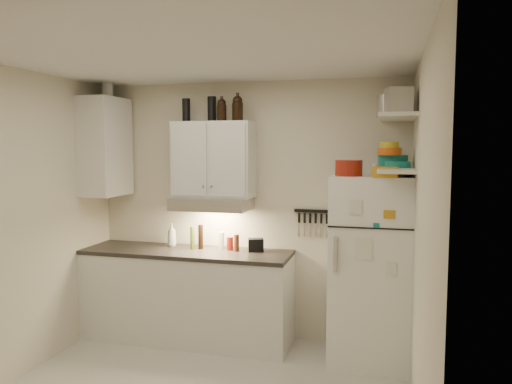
# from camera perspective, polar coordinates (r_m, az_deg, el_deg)

# --- Properties ---
(ceiling) EXTENTS (3.20, 3.00, 0.02)m
(ceiling) POSITION_cam_1_polar(r_m,az_deg,el_deg) (3.70, -7.62, 15.39)
(ceiling) COLOR silver
(ceiling) RESTS_ON ground
(back_wall) EXTENTS (3.20, 0.02, 2.60)m
(back_wall) POSITION_cam_1_polar(r_m,az_deg,el_deg) (5.11, -0.95, -2.12)
(back_wall) COLOR beige
(back_wall) RESTS_ON ground
(left_wall) EXTENTS (0.02, 3.00, 2.60)m
(left_wall) POSITION_cam_1_polar(r_m,az_deg,el_deg) (4.56, -26.50, -3.58)
(left_wall) COLOR beige
(left_wall) RESTS_ON ground
(right_wall) EXTENTS (0.02, 3.00, 2.60)m
(right_wall) POSITION_cam_1_polar(r_m,az_deg,el_deg) (3.44, 18.46, -6.01)
(right_wall) COLOR beige
(right_wall) RESTS_ON ground
(base_cabinet) EXTENTS (2.10, 0.60, 0.88)m
(base_cabinet) POSITION_cam_1_polar(r_m,az_deg,el_deg) (5.19, -7.88, -11.79)
(base_cabinet) COLOR silver
(base_cabinet) RESTS_ON floor
(countertop) EXTENTS (2.10, 0.62, 0.04)m
(countertop) POSITION_cam_1_polar(r_m,az_deg,el_deg) (5.07, -7.94, -6.82)
(countertop) COLOR #292523
(countertop) RESTS_ON base_cabinet
(upper_cabinet) EXTENTS (0.80, 0.33, 0.75)m
(upper_cabinet) POSITION_cam_1_polar(r_m,az_deg,el_deg) (5.00, -4.83, 3.73)
(upper_cabinet) COLOR silver
(upper_cabinet) RESTS_ON back_wall
(side_cabinet) EXTENTS (0.33, 0.55, 1.00)m
(side_cabinet) POSITION_cam_1_polar(r_m,az_deg,el_deg) (5.37, -16.86, 4.96)
(side_cabinet) COLOR silver
(side_cabinet) RESTS_ON left_wall
(range_hood) EXTENTS (0.76, 0.46, 0.12)m
(range_hood) POSITION_cam_1_polar(r_m,az_deg,el_deg) (4.97, -5.04, -1.31)
(range_hood) COLOR silver
(range_hood) RESTS_ON back_wall
(fridge) EXTENTS (0.70, 0.68, 1.70)m
(fridge) POSITION_cam_1_polar(r_m,az_deg,el_deg) (4.66, 12.95, -8.60)
(fridge) COLOR white
(fridge) RESTS_ON floor
(shelf_hi) EXTENTS (0.30, 0.95, 0.03)m
(shelf_hi) POSITION_cam_1_polar(r_m,az_deg,el_deg) (4.40, 15.88, 8.23)
(shelf_hi) COLOR silver
(shelf_hi) RESTS_ON right_wall
(shelf_lo) EXTENTS (0.30, 0.95, 0.03)m
(shelf_lo) POSITION_cam_1_polar(r_m,az_deg,el_deg) (4.40, 15.74, 2.50)
(shelf_lo) COLOR silver
(shelf_lo) RESTS_ON right_wall
(knife_strip) EXTENTS (0.42, 0.02, 0.03)m
(knife_strip) POSITION_cam_1_polar(r_m,az_deg,el_deg) (4.94, 6.81, -2.18)
(knife_strip) COLOR black
(knife_strip) RESTS_ON back_wall
(dutch_oven) EXTENTS (0.28, 0.28, 0.14)m
(dutch_oven) POSITION_cam_1_polar(r_m,az_deg,el_deg) (4.40, 10.55, 2.72)
(dutch_oven) COLOR maroon
(dutch_oven) RESTS_ON fridge
(book_stack) EXTENTS (0.23, 0.28, 0.09)m
(book_stack) POSITION_cam_1_polar(r_m,az_deg,el_deg) (4.30, 14.71, 2.24)
(book_stack) COLOR #C38918
(book_stack) RESTS_ON fridge
(spice_jar) EXTENTS (0.07, 0.07, 0.11)m
(spice_jar) POSITION_cam_1_polar(r_m,az_deg,el_deg) (4.47, 13.47, 2.50)
(spice_jar) COLOR silver
(spice_jar) RESTS_ON fridge
(stock_pot) EXTENTS (0.29, 0.29, 0.19)m
(stock_pot) POSITION_cam_1_polar(r_m,az_deg,el_deg) (4.69, 15.28, 9.42)
(stock_pot) COLOR silver
(stock_pot) RESTS_ON shelf_hi
(tin_a) EXTENTS (0.21, 0.19, 0.20)m
(tin_a) POSITION_cam_1_polar(r_m,az_deg,el_deg) (4.31, 16.09, 9.84)
(tin_a) COLOR #AAAAAD
(tin_a) RESTS_ON shelf_hi
(tin_b) EXTENTS (0.23, 0.23, 0.19)m
(tin_b) POSITION_cam_1_polar(r_m,az_deg,el_deg) (4.11, 15.97, 10.01)
(tin_b) COLOR #AAAAAD
(tin_b) RESTS_ON shelf_hi
(bowl_teal) EXTENTS (0.26, 0.26, 0.10)m
(bowl_teal) POSITION_cam_1_polar(r_m,az_deg,el_deg) (4.59, 15.35, 3.45)
(bowl_teal) COLOR #167974
(bowl_teal) RESTS_ON shelf_lo
(bowl_orange) EXTENTS (0.21, 0.21, 0.06)m
(bowl_orange) POSITION_cam_1_polar(r_m,az_deg,el_deg) (4.50, 14.99, 4.49)
(bowl_orange) COLOR #D35813
(bowl_orange) RESTS_ON bowl_teal
(bowl_yellow) EXTENTS (0.16, 0.16, 0.05)m
(bowl_yellow) POSITION_cam_1_polar(r_m,az_deg,el_deg) (4.50, 15.01, 5.22)
(bowl_yellow) COLOR gold
(bowl_yellow) RESTS_ON bowl_orange
(plates) EXTENTS (0.26, 0.26, 0.05)m
(plates) POSITION_cam_1_polar(r_m,az_deg,el_deg) (4.39, 15.90, 3.04)
(plates) COLOR #167974
(plates) RESTS_ON shelf_lo
(growler_a) EXTENTS (0.11, 0.11, 0.22)m
(growler_a) POSITION_cam_1_polar(r_m,az_deg,el_deg) (4.92, -3.94, 9.37)
(growler_a) COLOR black
(growler_a) RESTS_ON upper_cabinet
(growler_b) EXTENTS (0.13, 0.13, 0.25)m
(growler_b) POSITION_cam_1_polar(r_m,az_deg,el_deg) (4.88, -2.12, 9.58)
(growler_b) COLOR black
(growler_b) RESTS_ON upper_cabinet
(thermos_a) EXTENTS (0.11, 0.11, 0.25)m
(thermos_a) POSITION_cam_1_polar(r_m,az_deg,el_deg) (5.06, -5.06, 9.41)
(thermos_a) COLOR black
(thermos_a) RESTS_ON upper_cabinet
(thermos_b) EXTENTS (0.09, 0.09, 0.23)m
(thermos_b) POSITION_cam_1_polar(r_m,az_deg,el_deg) (5.13, -7.98, 9.23)
(thermos_b) COLOR black
(thermos_b) RESTS_ON upper_cabinet
(side_jar) EXTENTS (0.12, 0.12, 0.15)m
(side_jar) POSITION_cam_1_polar(r_m,az_deg,el_deg) (5.43, -16.62, 11.06)
(side_jar) COLOR silver
(side_jar) RESTS_ON side_cabinet
(soap_bottle) EXTENTS (0.13, 0.13, 0.27)m
(soap_bottle) POSITION_cam_1_polar(r_m,az_deg,el_deg) (5.27, -9.61, -4.69)
(soap_bottle) COLOR silver
(soap_bottle) RESTS_ON countertop
(pepper_mill) EXTENTS (0.07, 0.07, 0.17)m
(pepper_mill) POSITION_cam_1_polar(r_m,az_deg,el_deg) (4.96, -2.24, -5.83)
(pepper_mill) COLOR #5A2A1B
(pepper_mill) RESTS_ON countertop
(oil_bottle) EXTENTS (0.05, 0.05, 0.23)m
(oil_bottle) POSITION_cam_1_polar(r_m,az_deg,el_deg) (5.10, -7.27, -5.20)
(oil_bottle) COLOR #526619
(oil_bottle) RESTS_ON countertop
(vinegar_bottle) EXTENTS (0.06, 0.06, 0.25)m
(vinegar_bottle) POSITION_cam_1_polar(r_m,az_deg,el_deg) (5.09, -6.34, -5.10)
(vinegar_bottle) COLOR black
(vinegar_bottle) RESTS_ON countertop
(clear_bottle) EXTENTS (0.07, 0.07, 0.17)m
(clear_bottle) POSITION_cam_1_polar(r_m,az_deg,el_deg) (5.09, -3.97, -5.53)
(clear_bottle) COLOR silver
(clear_bottle) RESTS_ON countertop
(red_jar) EXTENTS (0.07, 0.07, 0.13)m
(red_jar) POSITION_cam_1_polar(r_m,az_deg,el_deg) (5.02, -3.00, -5.89)
(red_jar) COLOR maroon
(red_jar) RESTS_ON countertop
(caddy) EXTENTS (0.18, 0.15, 0.13)m
(caddy) POSITION_cam_1_polar(r_m,az_deg,el_deg) (4.95, -0.03, -6.08)
(caddy) COLOR black
(caddy) RESTS_ON countertop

